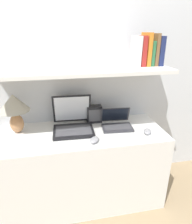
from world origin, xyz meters
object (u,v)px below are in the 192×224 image
Objects in this scene: laptop_small at (116,123)px; second_mouse at (147,132)px; table_lamp at (14,107)px; book_red at (141,51)px; router_box at (94,114)px; laptop_large at (73,123)px; book_brown at (154,50)px; book_green at (150,53)px; computer_mouse at (94,140)px; book_navy at (158,51)px; book_orange at (146,49)px; book_white at (136,51)px.

laptop_small is 0.27m from second_mouse.
book_red reaches higher than table_lamp.
book_red is (0.36, -0.12, 0.56)m from router_box.
laptop_small is at bearing -4.86° from laptop_large.
book_green is (-0.03, 0.00, -0.03)m from book_brown.
computer_mouse is 0.88m from book_navy.
book_red is (-0.04, 0.00, -0.01)m from book_orange.
book_green is at bearing -2.15° from table_lamp.
table_lamp is at bearing 175.36° from laptop_large.
table_lamp is 0.49m from laptop_large.
table_lamp is 1.47× the size of book_navy.
book_navy is 0.07m from book_green.
book_white is at bearing 180.00° from book_navy.
book_brown is 0.98× the size of book_orange.
second_mouse is 0.72× the size of router_box.
router_box reaches higher than computer_mouse.
laptop_small is (0.38, -0.03, -0.02)m from laptop_large.
book_navy reaches higher than second_mouse.
book_navy reaches higher than router_box.
book_white is at bearing 180.00° from book_brown.
book_red is (0.19, 0.03, 0.60)m from laptop_small.
book_navy is at bearing -2.02° from table_lamp.
book_white is (-0.08, 0.00, -0.01)m from book_orange.
book_orange is at bearing 180.00° from book_green.
book_red is at bearing 99.78° from second_mouse.
book_red reaches higher than book_green.
laptop_large is 1.41× the size of book_brown.
second_mouse is at bearing -92.59° from book_orange.
book_brown is at bearing 67.65° from second_mouse.
book_white reaches higher than book_green.
router_box is (0.66, 0.08, -0.15)m from table_lamp.
book_orange is (0.01, 0.19, 0.63)m from second_mouse.
book_red is at bearing -2.32° from table_lamp.
book_navy reaches higher than laptop_large.
table_lamp is 1.45× the size of book_white.
laptop_large is 1.53× the size of book_navy.
book_orange reaches higher than book_brown.
table_lamp is 0.96× the size of laptop_large.
book_orange is at bearing -0.39° from laptop_large.
table_lamp is 1.10m from book_red.
laptop_large reaches higher than laptop_small.
book_red reaches higher than second_mouse.
book_orange reaches higher than computer_mouse.
table_lamp is at bearing 154.92° from computer_mouse.
laptop_small is 0.64m from book_green.
book_navy reaches higher than laptop_small.
book_brown is 1.29× the size of book_green.
book_red is (-0.08, 0.00, 0.02)m from book_green.
second_mouse is 0.50m from router_box.
book_orange is (1.06, -0.04, 0.43)m from table_lamp.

